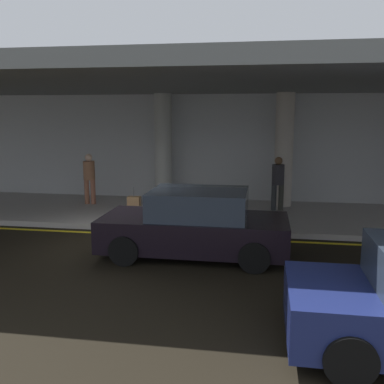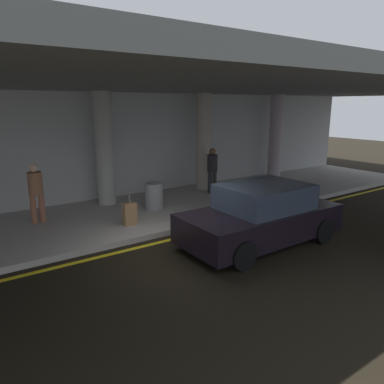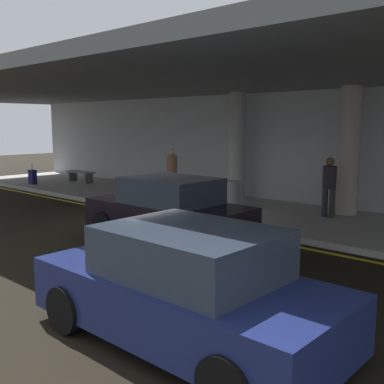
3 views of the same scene
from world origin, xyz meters
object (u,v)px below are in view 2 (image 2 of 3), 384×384
object	(u,v)px
support_column_left_mid	(203,142)
support_column_far_left	(104,149)
trash_bin_steel	(154,196)
support_column_center	(276,137)
suitcase_upright_secondary	(130,214)
person_waiting_for_ride	(212,168)
car_black	(261,216)
traveler_with_luggage	(36,189)

from	to	relation	value
support_column_left_mid	support_column_far_left	bearing A→B (deg)	180.00
support_column_left_mid	trash_bin_steel	distance (m)	3.68
support_column_center	suitcase_upright_secondary	distance (m)	8.81
support_column_left_mid	person_waiting_for_ride	bearing A→B (deg)	-102.55
support_column_center	trash_bin_steel	distance (m)	7.34
support_column_far_left	car_black	world-z (taller)	support_column_far_left
person_waiting_for_ride	suitcase_upright_secondary	distance (m)	4.51
traveler_with_luggage	person_waiting_for_ride	world-z (taller)	same
traveler_with_luggage	suitcase_upright_secondary	xyz separation A→B (m)	(2.03, -1.66, -0.65)
support_column_center	support_column_left_mid	bearing A→B (deg)	180.00
support_column_far_left	person_waiting_for_ride	bearing A→B (deg)	-11.92
support_column_center	traveler_with_luggage	world-z (taller)	support_column_center
support_column_far_left	person_waiting_for_ride	xyz separation A→B (m)	(3.82, -0.81, -0.86)
traveler_with_luggage	suitcase_upright_secondary	size ratio (longest dim) A/B	1.87
suitcase_upright_secondary	trash_bin_steel	bearing A→B (deg)	11.00
car_black	traveler_with_luggage	xyz separation A→B (m)	(-4.28, 4.42, 0.40)
support_column_left_mid	person_waiting_for_ride	world-z (taller)	support_column_left_mid
support_column_far_left	person_waiting_for_ride	distance (m)	4.00
suitcase_upright_secondary	support_column_left_mid	bearing A→B (deg)	4.47
support_column_center	suitcase_upright_secondary	size ratio (longest dim) A/B	4.06
car_black	support_column_far_left	bearing A→B (deg)	108.99
suitcase_upright_secondary	trash_bin_steel	world-z (taller)	suitcase_upright_secondary
support_column_center	person_waiting_for_ride	xyz separation A→B (m)	(-4.18, -0.81, -0.86)
support_column_far_left	suitcase_upright_secondary	distance (m)	2.90
support_column_far_left	car_black	bearing A→B (deg)	-69.73
suitcase_upright_secondary	trash_bin_steel	size ratio (longest dim) A/B	1.06
traveler_with_luggage	car_black	bearing A→B (deg)	113.06
support_column_left_mid	support_column_center	distance (m)	4.00
support_column_center	suitcase_upright_secondary	bearing A→B (deg)	-163.57
suitcase_upright_secondary	trash_bin_steel	xyz separation A→B (m)	(1.28, 0.93, 0.11)
support_column_left_mid	suitcase_upright_secondary	distance (m)	5.20
car_black	person_waiting_for_ride	size ratio (longest dim) A/B	2.44
support_column_far_left	support_column_center	xyz separation A→B (m)	(8.00, 0.00, 0.00)
traveler_with_luggage	suitcase_upright_secondary	distance (m)	2.70
support_column_center	traveler_with_luggage	distance (m)	10.42
car_black	suitcase_upright_secondary	world-z (taller)	car_black
suitcase_upright_secondary	car_black	bearing A→B (deg)	-76.00
support_column_left_mid	traveler_with_luggage	size ratio (longest dim) A/B	2.17
support_column_left_mid	person_waiting_for_ride	distance (m)	1.19
support_column_left_mid	support_column_center	size ratio (longest dim) A/B	1.00
support_column_center	car_black	xyz separation A→B (m)	(-6.07, -5.22, -1.26)
support_column_far_left	support_column_center	bearing A→B (deg)	0.00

